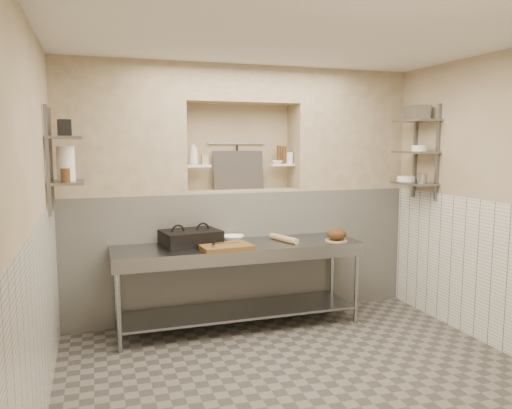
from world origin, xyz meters
name	(u,v)px	position (x,y,z in m)	size (l,w,h in m)	color
floor	(299,378)	(0.00, 0.00, -0.05)	(4.00, 3.90, 0.10)	#5B5751
ceiling	(303,28)	(0.00, 0.00, 2.85)	(4.00, 3.90, 0.10)	silver
wall_left	(28,223)	(-2.05, 0.00, 1.40)	(0.10, 3.90, 2.80)	tan
wall_right	(500,202)	(2.05, 0.00, 1.40)	(0.10, 3.90, 2.80)	tan
wall_back	(235,190)	(0.00, 2.00, 1.40)	(4.00, 0.10, 2.80)	tan
wall_front	(480,268)	(0.00, -2.00, 1.40)	(4.00, 0.10, 2.80)	tan
backwall_lower	(241,251)	(0.00, 1.75, 0.70)	(4.00, 0.40, 1.40)	silver
alcove_sill	(241,191)	(0.00, 1.75, 1.41)	(1.30, 0.40, 0.02)	tan
backwall_pillar_left	(120,129)	(-1.33, 1.75, 2.10)	(1.35, 0.40, 1.40)	tan
backwall_pillar_right	(345,131)	(1.33, 1.75, 2.10)	(1.35, 0.40, 1.40)	tan
backwall_header	(240,85)	(0.00, 1.75, 2.60)	(1.30, 0.40, 0.40)	tan
wainscot_left	(43,319)	(-1.99, 0.00, 0.70)	(0.02, 3.90, 1.40)	silver
wainscot_right	(491,274)	(1.99, 0.00, 0.70)	(0.02, 3.90, 1.40)	silver
alcove_shelf_left	(198,166)	(-0.50, 1.75, 1.70)	(0.28, 0.16, 0.03)	white
alcove_shelf_right	(282,165)	(0.50, 1.75, 1.70)	(0.28, 0.16, 0.03)	white
utensil_rail	(237,143)	(0.00, 1.92, 1.95)	(0.02, 0.02, 0.70)	gray
hanging_steel	(237,158)	(0.00, 1.90, 1.78)	(0.02, 0.02, 0.30)	black
splash_panel	(238,170)	(0.00, 1.85, 1.64)	(0.60, 0.02, 0.45)	#383330
shelf_rail_left_a	(51,160)	(-1.98, 1.25, 1.80)	(0.03, 0.03, 0.95)	slate
shelf_rail_left_b	(47,161)	(-1.98, 0.85, 1.80)	(0.03, 0.03, 0.95)	slate
wall_shelf_left_lower	(67,182)	(-1.84, 1.05, 1.60)	(0.30, 0.50, 0.03)	slate
wall_shelf_left_upper	(65,138)	(-1.84, 1.05, 2.00)	(0.30, 0.50, 0.03)	slate
shelf_rail_right_a	(415,152)	(1.98, 1.25, 1.85)	(0.03, 0.03, 1.05)	slate
shelf_rail_right_b	(437,153)	(1.98, 0.85, 1.85)	(0.03, 0.03, 1.05)	slate
wall_shelf_right_lower	(414,183)	(1.84, 1.05, 1.50)	(0.30, 0.50, 0.03)	slate
wall_shelf_right_mid	(416,152)	(1.84, 1.05, 1.85)	(0.30, 0.50, 0.03)	slate
wall_shelf_right_upper	(417,121)	(1.84, 1.05, 2.20)	(0.30, 0.50, 0.03)	slate
prep_table	(239,269)	(-0.19, 1.18, 0.64)	(2.60, 0.70, 0.90)	gray
panini_press	(191,238)	(-0.68, 1.30, 0.98)	(0.64, 0.51, 0.16)	black
cutting_board	(226,247)	(-0.38, 1.01, 0.92)	(0.50, 0.35, 0.05)	brown
knife_blade	(227,243)	(-0.35, 1.06, 0.95)	(0.26, 0.03, 0.01)	gray
tongs	(214,244)	(-0.50, 1.02, 0.96)	(0.02, 0.02, 0.25)	gray
mixing_bowl	(233,238)	(-0.19, 1.41, 0.93)	(0.23, 0.23, 0.06)	white
rolling_pin	(284,239)	(0.31, 1.19, 0.93)	(0.07, 0.07, 0.43)	tan
bread_board	(336,240)	(0.86, 1.03, 0.91)	(0.24, 0.24, 0.01)	tan
bread_loaf	(336,234)	(0.86, 1.03, 0.98)	(0.21, 0.21, 0.13)	#4C2D19
bottle_soap	(194,153)	(-0.55, 1.74, 1.84)	(0.10, 0.10, 0.26)	white
jar_alcove	(205,160)	(-0.42, 1.77, 1.77)	(0.08, 0.08, 0.11)	tan
bowl_alcove	(277,162)	(0.44, 1.74, 1.73)	(0.13, 0.13, 0.04)	white
condiment_a	(284,155)	(0.54, 1.76, 1.81)	(0.06, 0.06, 0.20)	#482D17
condiment_b	(279,155)	(0.48, 1.79, 1.82)	(0.05, 0.05, 0.21)	#482D17
condiment_c	(290,158)	(0.60, 1.73, 1.78)	(0.08, 0.08, 0.13)	white
jug_left	(66,164)	(-1.84, 1.08, 1.77)	(0.16, 0.16, 0.31)	white
jar_left	(65,175)	(-1.84, 0.88, 1.67)	(0.08, 0.08, 0.12)	#482D17
box_left_upper	(64,128)	(-1.84, 1.09, 2.09)	(0.11, 0.11, 0.15)	black
bowl_right	(406,179)	(1.84, 1.21, 1.54)	(0.21, 0.21, 0.06)	white
canister_right	(422,179)	(1.84, 0.91, 1.56)	(0.10, 0.10, 0.10)	gray
bowl_right_mid	(420,148)	(1.84, 0.98, 1.89)	(0.17, 0.17, 0.06)	white
basket_right	(417,113)	(1.84, 1.05, 2.29)	(0.20, 0.24, 0.15)	gray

